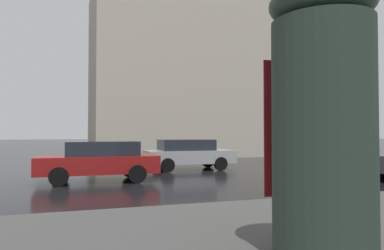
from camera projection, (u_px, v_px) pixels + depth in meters
name	position (u px, v px, depth m)	size (l,w,h in m)	color
haussmann_block_corner	(207.00, 55.00, 32.76)	(15.23, 20.49, 18.26)	beige
billboard_column	(322.00, 116.00, 4.38)	(1.29, 1.29, 3.39)	#28382D
car_red	(99.00, 160.00, 12.50)	(1.85, 4.10, 1.41)	maroon
car_silver	(188.00, 153.00, 16.66)	(1.85, 4.10, 1.41)	#B7B7BC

